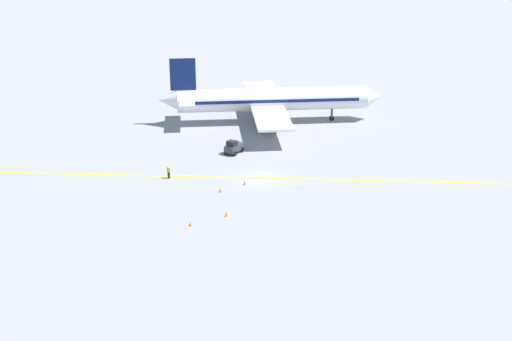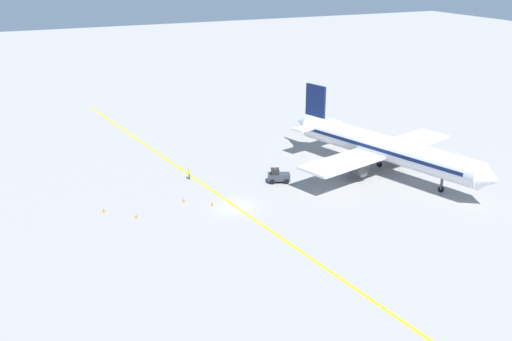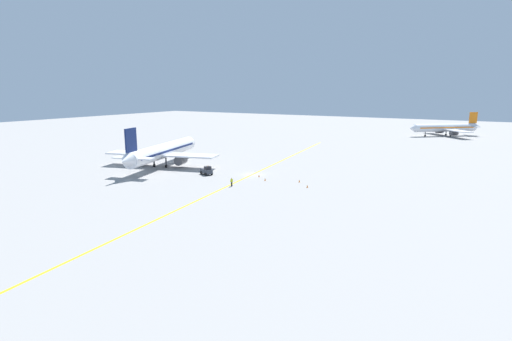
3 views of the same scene
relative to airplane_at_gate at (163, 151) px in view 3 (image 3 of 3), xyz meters
The scene contains 10 objects.
ground_plane 24.42m from the airplane_at_gate, ahead, with size 400.00×400.00×0.00m, color gray.
apron_yellow_centreline 24.42m from the airplane_at_gate, ahead, with size 0.40×120.00×0.01m, color yellow.
airplane_at_gate is the anchor object (origin of this frame).
airplane_distant_taxiing 119.62m from the airplane_at_gate, 63.60° to the left, with size 25.92×23.21×9.54m.
baggage_tug_dark 15.79m from the airplane_at_gate, ahead, with size 3.34×2.60×2.11m.
ground_crew_worker 27.75m from the airplane_at_gate, 18.72° to the right, with size 0.32×0.56×1.68m.
traffic_cone_near_nose 29.66m from the airplane_at_gate, ahead, with size 0.32×0.32×0.55m, color orange.
traffic_cone_mid_apron 39.55m from the airplane_at_gate, ahead, with size 0.32×0.32×0.55m, color orange.
traffic_cone_by_wingtip 36.31m from the airplane_at_gate, ahead, with size 0.32×0.32×0.55m, color orange.
traffic_cone_far_edge 26.78m from the airplane_at_gate, ahead, with size 0.32×0.32×0.55m, color orange.
Camera 3 is at (44.42, -74.49, 18.45)m, focal length 28.00 mm.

